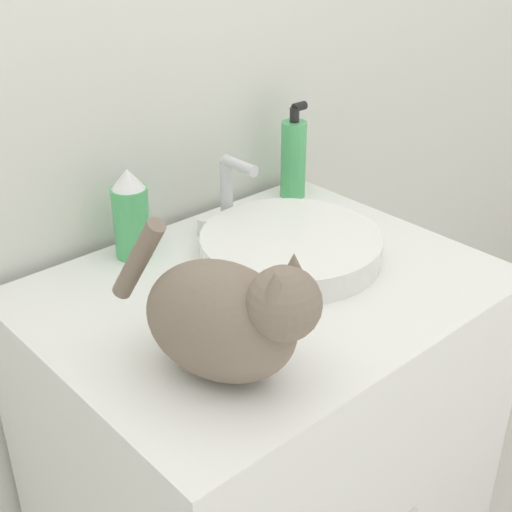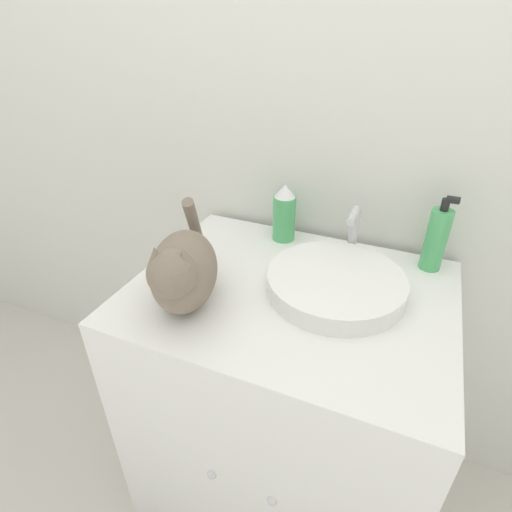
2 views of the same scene
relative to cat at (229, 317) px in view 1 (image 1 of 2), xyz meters
name	(u,v)px [view 1 (image 1 of 2)]	position (x,y,z in m)	size (l,w,h in m)	color
vanity_cabinet	(263,459)	(0.20, 0.15, -0.50)	(0.77, 0.61, 0.80)	white
sink_basin	(291,247)	(0.30, 0.19, -0.07)	(0.33, 0.33, 0.05)	white
faucet	(229,198)	(0.30, 0.36, -0.03)	(0.14, 0.10, 0.15)	silver
cat	(229,317)	(0.00, 0.00, 0.00)	(0.21, 0.32, 0.22)	#7A6B5B
soap_bottle	(293,158)	(0.51, 0.39, -0.01)	(0.06, 0.05, 0.20)	#4CB266
spray_bottle	(131,215)	(0.10, 0.39, -0.01)	(0.07, 0.07, 0.17)	#4CB266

